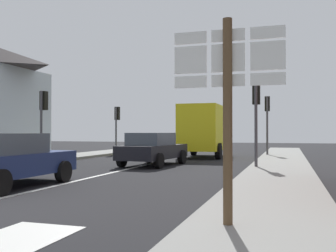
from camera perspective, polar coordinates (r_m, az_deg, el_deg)
ground_plane at (r=16.70m, az=-4.81°, el=-6.05°), size 80.00×80.00×0.00m
sidewalk_right at (r=13.50m, az=15.76°, el=-6.96°), size 2.40×44.00×0.14m
lane_centre_stripe at (r=13.10m, az=-11.45°, el=-7.44°), size 0.16×12.00×0.01m
lane_turn_arrow at (r=5.93m, az=-22.48°, el=-15.49°), size 1.20×2.20×0.01m
sedan_near at (r=11.54m, az=-22.49°, el=-4.52°), size 1.97×4.20×1.47m
sedan_far at (r=17.65m, az=-2.23°, el=-3.30°), size 2.28×4.35×1.47m
delivery_truck at (r=23.30m, az=5.32°, el=-0.52°), size 2.50×5.01×3.05m
route_sign_post at (r=5.89m, az=8.72°, el=3.96°), size 1.66×0.14×3.20m
traffic_light_far_right at (r=24.54m, az=14.30°, el=1.99°), size 0.30×0.49×3.68m
traffic_light_near_left at (r=19.60m, az=-17.77°, el=2.25°), size 0.30×0.49×3.46m
traffic_light_far_left at (r=26.90m, az=-7.46°, el=1.01°), size 0.30×0.49×3.23m
traffic_light_near_right at (r=16.08m, az=12.75°, el=3.06°), size 0.30×0.49×3.52m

